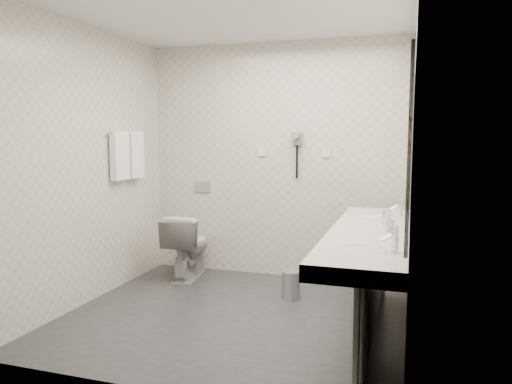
% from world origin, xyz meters
% --- Properties ---
extents(floor, '(2.80, 2.80, 0.00)m').
position_xyz_m(floor, '(0.00, 0.00, 0.00)').
color(floor, '#2A2A2F').
rests_on(floor, ground).
extents(ceiling, '(2.80, 2.80, 0.00)m').
position_xyz_m(ceiling, '(0.00, 0.00, 2.50)').
color(ceiling, silver).
rests_on(ceiling, wall_back).
extents(wall_back, '(2.80, 0.00, 2.80)m').
position_xyz_m(wall_back, '(0.00, 1.30, 1.25)').
color(wall_back, beige).
rests_on(wall_back, floor).
extents(wall_front, '(2.80, 0.00, 2.80)m').
position_xyz_m(wall_front, '(0.00, -1.30, 1.25)').
color(wall_front, beige).
rests_on(wall_front, floor).
extents(wall_left, '(0.00, 2.60, 2.60)m').
position_xyz_m(wall_left, '(-1.40, 0.00, 1.25)').
color(wall_left, beige).
rests_on(wall_left, floor).
extents(wall_right, '(0.00, 2.60, 2.60)m').
position_xyz_m(wall_right, '(1.40, 0.00, 1.25)').
color(wall_right, beige).
rests_on(wall_right, floor).
extents(vanity_counter, '(0.55, 2.20, 0.10)m').
position_xyz_m(vanity_counter, '(1.12, -0.20, 0.80)').
color(vanity_counter, silver).
rests_on(vanity_counter, floor).
extents(vanity_panel, '(0.03, 2.15, 0.75)m').
position_xyz_m(vanity_panel, '(1.15, -0.20, 0.38)').
color(vanity_panel, gray).
rests_on(vanity_panel, floor).
extents(vanity_post_near, '(0.06, 0.06, 0.75)m').
position_xyz_m(vanity_post_near, '(1.18, -1.24, 0.38)').
color(vanity_post_near, silver).
rests_on(vanity_post_near, floor).
extents(vanity_post_far, '(0.06, 0.06, 0.75)m').
position_xyz_m(vanity_post_far, '(1.18, 0.84, 0.38)').
color(vanity_post_far, silver).
rests_on(vanity_post_far, floor).
extents(mirror, '(0.02, 2.20, 1.05)m').
position_xyz_m(mirror, '(1.39, -0.20, 1.45)').
color(mirror, '#B2BCC6').
rests_on(mirror, wall_right).
extents(basin_near, '(0.40, 0.31, 0.05)m').
position_xyz_m(basin_near, '(1.12, -0.85, 0.83)').
color(basin_near, silver).
rests_on(basin_near, vanity_counter).
extents(basin_far, '(0.40, 0.31, 0.05)m').
position_xyz_m(basin_far, '(1.12, 0.45, 0.83)').
color(basin_far, silver).
rests_on(basin_far, vanity_counter).
extents(faucet_near, '(0.04, 0.04, 0.15)m').
position_xyz_m(faucet_near, '(1.32, -0.85, 0.92)').
color(faucet_near, silver).
rests_on(faucet_near, vanity_counter).
extents(faucet_far, '(0.04, 0.04, 0.15)m').
position_xyz_m(faucet_far, '(1.32, 0.45, 0.92)').
color(faucet_far, silver).
rests_on(faucet_far, vanity_counter).
extents(soap_bottle_a, '(0.07, 0.07, 0.12)m').
position_xyz_m(soap_bottle_a, '(1.26, -0.18, 0.91)').
color(soap_bottle_a, white).
rests_on(soap_bottle_a, vanity_counter).
extents(soap_bottle_c, '(0.06, 0.06, 0.14)m').
position_xyz_m(soap_bottle_c, '(1.26, -0.25, 0.92)').
color(soap_bottle_c, white).
rests_on(soap_bottle_c, vanity_counter).
extents(glass_left, '(0.07, 0.07, 0.11)m').
position_xyz_m(glass_left, '(1.23, 0.01, 0.91)').
color(glass_left, silver).
rests_on(glass_left, vanity_counter).
extents(toilet, '(0.46, 0.72, 0.70)m').
position_xyz_m(toilet, '(-0.87, 0.91, 0.35)').
color(toilet, silver).
rests_on(toilet, floor).
extents(flush_plate, '(0.18, 0.02, 0.12)m').
position_xyz_m(flush_plate, '(-0.85, 1.29, 0.95)').
color(flush_plate, '#B2B5BA').
rests_on(flush_plate, wall_back).
extents(pedal_bin, '(0.23, 0.23, 0.25)m').
position_xyz_m(pedal_bin, '(0.36, 0.59, 0.12)').
color(pedal_bin, '#B2B5BA').
rests_on(pedal_bin, floor).
extents(bin_lid, '(0.18, 0.18, 0.02)m').
position_xyz_m(bin_lid, '(0.36, 0.59, 0.25)').
color(bin_lid, '#B2B5BA').
rests_on(bin_lid, pedal_bin).
extents(towel_rail, '(0.02, 0.62, 0.02)m').
position_xyz_m(towel_rail, '(-1.35, 0.55, 1.55)').
color(towel_rail, silver).
rests_on(towel_rail, wall_left).
extents(towel_near, '(0.07, 0.24, 0.48)m').
position_xyz_m(towel_near, '(-1.34, 0.41, 1.33)').
color(towel_near, white).
rests_on(towel_near, towel_rail).
extents(towel_far, '(0.07, 0.24, 0.48)m').
position_xyz_m(towel_far, '(-1.34, 0.69, 1.33)').
color(towel_far, white).
rests_on(towel_far, towel_rail).
extents(dryer_cradle, '(0.10, 0.04, 0.14)m').
position_xyz_m(dryer_cradle, '(0.25, 1.27, 1.50)').
color(dryer_cradle, gray).
rests_on(dryer_cradle, wall_back).
extents(dryer_barrel, '(0.08, 0.14, 0.08)m').
position_xyz_m(dryer_barrel, '(0.25, 1.20, 1.53)').
color(dryer_barrel, gray).
rests_on(dryer_barrel, dryer_cradle).
extents(dryer_cord, '(0.02, 0.02, 0.35)m').
position_xyz_m(dryer_cord, '(0.25, 1.26, 1.25)').
color(dryer_cord, black).
rests_on(dryer_cord, dryer_cradle).
extents(switch_plate_a, '(0.09, 0.02, 0.09)m').
position_xyz_m(switch_plate_a, '(-0.15, 1.29, 1.35)').
color(switch_plate_a, silver).
rests_on(switch_plate_a, wall_back).
extents(switch_plate_b, '(0.09, 0.02, 0.09)m').
position_xyz_m(switch_plate_b, '(0.55, 1.29, 1.35)').
color(switch_plate_b, silver).
rests_on(switch_plate_b, wall_back).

